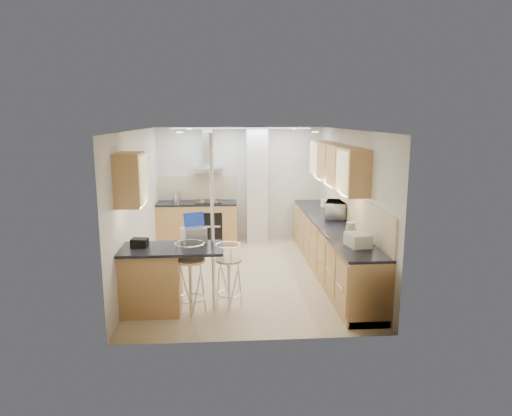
{
  "coord_description": "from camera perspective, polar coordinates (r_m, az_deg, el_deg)",
  "views": [
    {
      "loc": [
        -0.37,
        -7.58,
        2.7
      ],
      "look_at": [
        0.19,
        0.2,
        1.15
      ],
      "focal_mm": 32.0,
      "sensor_mm": 36.0,
      "label": 1
    }
  ],
  "objects": [
    {
      "name": "jar_c",
      "position": [
        7.1,
        11.74,
        -2.63
      ],
      "size": [
        0.15,
        0.15,
        0.21
      ],
      "primitive_type": "cylinder",
      "rotation": [
        0.0,
        0.0,
        0.09
      ],
      "color": "#C0BD99",
      "rests_on": "right_counter"
    },
    {
      "name": "bar_stool_near",
      "position": [
        6.4,
        -8.17,
        -8.74
      ],
      "size": [
        0.54,
        0.54,
        1.05
      ],
      "primitive_type": null,
      "rotation": [
        0.0,
        0.0,
        -0.31
      ],
      "color": "tan",
      "rests_on": "ground"
    },
    {
      "name": "peninsula",
      "position": [
        6.57,
        -10.59,
        -8.77
      ],
      "size": [
        1.47,
        0.72,
        0.94
      ],
      "color": "tan",
      "rests_on": "ground"
    },
    {
      "name": "jar_d",
      "position": [
        7.22,
        11.52,
        -2.77
      ],
      "size": [
        0.13,
        0.13,
        0.12
      ],
      "primitive_type": "cylinder",
      "rotation": [
        0.0,
        0.0,
        0.36
      ],
      "color": "silver",
      "rests_on": "right_counter"
    },
    {
      "name": "jar_b",
      "position": [
        9.36,
        8.44,
        0.65
      ],
      "size": [
        0.11,
        0.11,
        0.16
      ],
      "primitive_type": "cylinder",
      "rotation": [
        0.0,
        0.0,
        -0.03
      ],
      "color": "beige",
      "rests_on": "right_counter"
    },
    {
      "name": "microwave",
      "position": [
        8.33,
        10.06,
        -0.21
      ],
      "size": [
        0.53,
        0.64,
        0.3
      ],
      "primitive_type": "imported",
      "rotation": [
        0.0,
        0.0,
        1.25
      ],
      "color": "silver",
      "rests_on": "right_counter"
    },
    {
      "name": "bar_stool_end",
      "position": [
        6.58,
        -3.4,
        -8.5
      ],
      "size": [
        0.52,
        0.52,
        0.96
      ],
      "primitive_type": null,
      "rotation": [
        0.0,
        0.0,
        1.12
      ],
      "color": "tan",
      "rests_on": "ground"
    },
    {
      "name": "room_shell",
      "position": [
        8.07,
        0.86,
        2.98
      ],
      "size": [
        3.64,
        4.84,
        2.51
      ],
      "color": "silver",
      "rests_on": "ground"
    },
    {
      "name": "bag",
      "position": [
        6.52,
        -14.34,
        -4.24
      ],
      "size": [
        0.24,
        0.19,
        0.12
      ],
      "primitive_type": "cube",
      "rotation": [
        0.0,
        0.0,
        -0.15
      ],
      "color": "black",
      "rests_on": "peninsula"
    },
    {
      "name": "ground",
      "position": [
        8.06,
        -1.26,
        -8.34
      ],
      "size": [
        4.8,
        4.8,
        0.0
      ],
      "primitive_type": "plane",
      "color": "#CFB48A",
      "rests_on": "ground"
    },
    {
      "name": "bread_bin",
      "position": [
        6.57,
        12.63,
        -3.91
      ],
      "size": [
        0.34,
        0.4,
        0.19
      ],
      "primitive_type": "cube",
      "rotation": [
        0.0,
        0.0,
        0.18
      ],
      "color": "beige",
      "rests_on": "right_counter"
    },
    {
      "name": "back_counter",
      "position": [
        9.96,
        -7.36,
        -1.86
      ],
      "size": [
        1.7,
        0.63,
        0.92
      ],
      "color": "tan",
      "rests_on": "ground"
    },
    {
      "name": "kettle",
      "position": [
        9.86,
        -9.89,
        1.34
      ],
      "size": [
        0.16,
        0.16,
        0.23
      ],
      "primitive_type": "cylinder",
      "color": "silver",
      "rests_on": "back_counter"
    },
    {
      "name": "laptop",
      "position": [
        6.57,
        -7.79,
        -3.4
      ],
      "size": [
        0.39,
        0.35,
        0.22
      ],
      "primitive_type": "cube",
      "rotation": [
        0.0,
        0.0,
        0.4
      ],
      "color": "#A3A6AB",
      "rests_on": "peninsula"
    },
    {
      "name": "jar_a",
      "position": [
        8.91,
        9.25,
        0.08
      ],
      "size": [
        0.15,
        0.15,
        0.16
      ],
      "primitive_type": "cylinder",
      "rotation": [
        0.0,
        0.0,
        -0.34
      ],
      "color": "beige",
      "rests_on": "right_counter"
    },
    {
      "name": "right_counter",
      "position": [
        8.13,
        9.39,
        -4.91
      ],
      "size": [
        0.63,
        4.4,
        0.92
      ],
      "color": "tan",
      "rests_on": "ground"
    }
  ]
}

